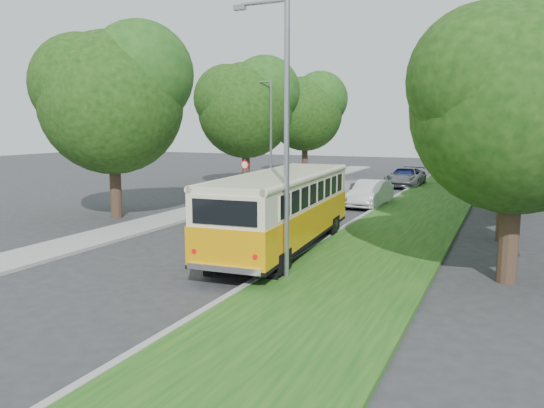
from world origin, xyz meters
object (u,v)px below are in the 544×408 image
at_px(vintage_bus, 282,212).
at_px(car_white, 370,193).
at_px(lamppost_far, 270,131).
at_px(car_grey, 405,177).
at_px(car_blue, 405,177).
at_px(lamppost_near, 284,130).
at_px(car_silver, 344,192).

bearing_deg(vintage_bus, car_white, 84.90).
xyz_separation_m(lamppost_far, car_grey, (7.70, 7.35, -3.40)).
distance_m(vintage_bus, car_blue, 22.77).
relative_size(lamppost_far, car_white, 1.69).
xyz_separation_m(vintage_bus, car_grey, (0.23, 22.57, -0.73)).
height_order(lamppost_near, car_silver, lamppost_near).
bearing_deg(car_grey, lamppost_near, -86.90).
distance_m(lamppost_near, car_blue, 26.32).
relative_size(car_silver, car_blue, 0.96).
bearing_deg(car_blue, lamppost_far, -127.79).
bearing_deg(car_blue, lamppost_near, -79.63).
xyz_separation_m(car_white, car_grey, (0.00, 10.62, -0.02)).
bearing_deg(lamppost_near, vintage_bus, 113.65).
bearing_deg(lamppost_near, car_blue, 92.85).
bearing_deg(car_white, car_blue, 93.09).
height_order(vintage_bus, car_white, vintage_bus).
xyz_separation_m(lamppost_far, car_blue, (7.61, 7.53, -3.43)).
bearing_deg(lamppost_far, car_white, -23.05).
bearing_deg(lamppost_near, car_grey, 92.67).
xyz_separation_m(car_white, car_blue, (-0.09, 10.80, -0.05)).
relative_size(lamppost_near, lamppost_far, 1.07).
distance_m(car_blue, car_grey, 0.20).
relative_size(lamppost_far, vintage_bus, 0.77).
relative_size(car_silver, car_grey, 0.88).
xyz_separation_m(lamppost_near, vintage_bus, (-1.43, 3.27, -2.92)).
distance_m(lamppost_near, car_silver, 15.52).
xyz_separation_m(car_silver, car_white, (1.40, 0.35, -0.04)).
height_order(vintage_bus, car_grey, vintage_bus).
distance_m(lamppost_near, car_white, 15.70).
bearing_deg(car_grey, car_blue, 116.08).
bearing_deg(car_grey, lamppost_far, -135.91).
relative_size(lamppost_near, car_white, 1.80).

